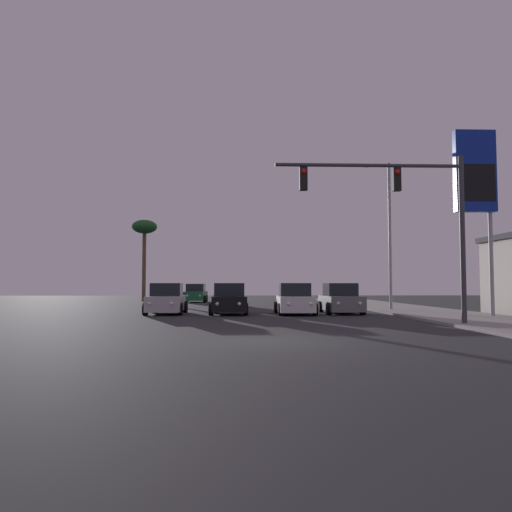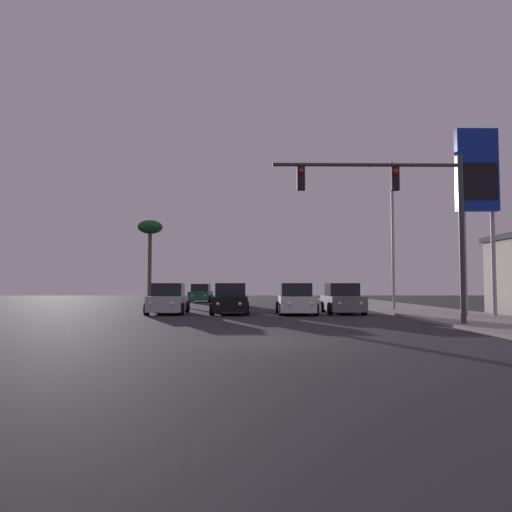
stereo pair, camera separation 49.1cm
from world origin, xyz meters
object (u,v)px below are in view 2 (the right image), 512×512
object	(u,v)px
gas_station_sign	(477,180)
car_tan	(231,296)
traffic_light_mast	(407,203)
street_lamp	(391,227)
car_white	(296,300)
car_black	(230,300)
palm_tree_far	(150,231)
car_silver	(168,300)
car_grey	(342,300)
car_green	(201,294)

from	to	relation	value
gas_station_sign	car_tan	bearing A→B (deg)	134.85
traffic_light_mast	street_lamp	xyz separation A→B (m)	(2.60, 11.19, 0.39)
car_tan	car_white	world-z (taller)	same
car_black	palm_tree_far	size ratio (longest dim) A/B	0.55
street_lamp	gas_station_sign	bearing A→B (deg)	-70.52
car_silver	gas_station_sign	xyz separation A→B (m)	(15.43, -4.04, 5.86)
car_grey	palm_tree_far	xyz separation A→B (m)	(-14.72, 20.64, 6.04)
street_lamp	car_silver	bearing A→B (deg)	-169.08
palm_tree_far	traffic_light_mast	bearing A→B (deg)	-61.98
street_lamp	palm_tree_far	distance (m)	25.74
gas_station_sign	car_green	bearing A→B (deg)	124.28
car_black	car_white	world-z (taller)	same
car_grey	gas_station_sign	distance (m)	9.18
traffic_light_mast	gas_station_sign	world-z (taller)	gas_station_sign
car_green	palm_tree_far	xyz separation A→B (m)	(-5.15, 2.13, 6.04)
car_black	traffic_light_mast	size ratio (longest dim) A/B	0.59
car_white	gas_station_sign	distance (m)	10.82
car_grey	gas_station_sign	world-z (taller)	gas_station_sign
street_lamp	palm_tree_far	bearing A→B (deg)	135.12
car_silver	car_white	xyz separation A→B (m)	(7.00, -0.61, 0.00)
traffic_light_mast	palm_tree_far	size ratio (longest dim) A/B	0.94
traffic_light_mast	car_silver	bearing A→B (deg)	140.48
car_green	street_lamp	bearing A→B (deg)	131.25
traffic_light_mast	gas_station_sign	distance (m)	7.02
traffic_light_mast	palm_tree_far	world-z (taller)	palm_tree_far
car_green	car_silver	distance (m)	18.52
car_white	car_black	bearing A→B (deg)	-3.85
car_grey	car_tan	bearing A→B (deg)	-52.65
palm_tree_far	car_grey	bearing A→B (deg)	-54.51
car_grey	traffic_light_mast	xyz separation A→B (m)	(0.88, -8.67, 3.97)
car_tan	car_black	bearing A→B (deg)	91.49
car_grey	car_white	size ratio (longest dim) A/B	1.00
car_white	palm_tree_far	distance (m)	25.19
palm_tree_far	car_silver	bearing A→B (deg)	-76.15
car_green	car_white	bearing A→B (deg)	111.98
car_black	gas_station_sign	size ratio (longest dim) A/B	0.48
car_black	car_tan	bearing A→B (deg)	-89.89
car_black	traffic_light_mast	xyz separation A→B (m)	(7.07, -8.40, 3.97)
palm_tree_far	gas_station_sign	bearing A→B (deg)	-50.26
traffic_light_mast	street_lamp	distance (m)	11.50
car_grey	street_lamp	distance (m)	6.12
car_grey	car_white	xyz separation A→B (m)	(-2.62, -0.61, 0.00)
street_lamp	palm_tree_far	xyz separation A→B (m)	(-18.20, 18.12, 1.68)
car_black	traffic_light_mast	distance (m)	11.67
car_green	car_black	distance (m)	19.08
car_silver	palm_tree_far	distance (m)	22.11
car_silver	palm_tree_far	xyz separation A→B (m)	(-5.09, 20.65, 6.04)
car_tan	car_white	bearing A→B (deg)	113.09
palm_tree_far	car_white	bearing A→B (deg)	-60.37
street_lamp	traffic_light_mast	bearing A→B (deg)	-103.09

